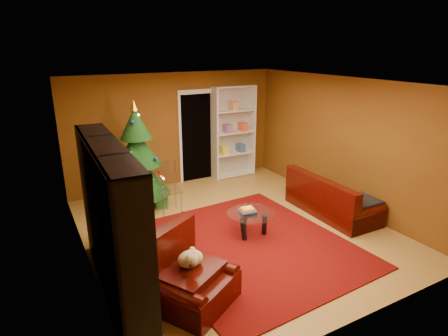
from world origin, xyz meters
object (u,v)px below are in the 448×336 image
christmas_tree (138,157)px  gift_box_green (162,202)px  media_unit (112,222)px  armchair (192,275)px  gift_box_red (127,195)px  sofa (333,194)px  dog (190,259)px  gift_box_teal (125,203)px  white_bookshelf (233,132)px  rug (250,245)px  coffee_table (251,223)px  acrylic_chair (169,190)px

christmas_tree → gift_box_green: size_ratio=9.54×
media_unit → armchair: size_ratio=2.60×
gift_box_red → sofa: size_ratio=0.11×
dog → sofa: (3.50, 1.09, -0.19)m
gift_box_teal → white_bookshelf: white_bookshelf is taller
rug → coffee_table: size_ratio=4.09×
gift_box_red → acrylic_chair: bearing=-58.3°
rug → gift_box_red: (-1.29, 2.91, 0.09)m
gift_box_red → dog: size_ratio=0.50×
armchair → gift_box_green: bearing=47.4°
acrylic_chair → gift_box_green: bearing=110.2°
gift_box_red → christmas_tree: bearing=-68.6°
christmas_tree → gift_box_teal: (-0.34, -0.08, -0.91)m
dog → coffee_table: 1.99m
sofa → gift_box_green: bearing=57.3°
christmas_tree → armchair: size_ratio=2.13×
acrylic_chair → christmas_tree: bearing=132.3°
media_unit → coffee_table: bearing=12.6°
gift_box_green → gift_box_red: bearing=125.7°
christmas_tree → acrylic_chair: size_ratio=2.45×
gift_box_green → dog: bearing=-102.5°
media_unit → sofa: size_ratio=1.42×
gift_box_red → coffee_table: size_ratio=0.24×
rug → sofa: size_ratio=1.84×
media_unit → dog: size_ratio=6.68×
rug → white_bookshelf: (1.51, 3.19, 1.12)m
coffee_table → armchair: bearing=-144.6°
gift_box_teal → gift_box_green: 0.73m
rug → gift_box_green: gift_box_green is taller
gift_box_teal → armchair: size_ratio=0.29×
gift_box_teal → sofa: (3.54, -2.09, 0.25)m
white_bookshelf → armchair: size_ratio=2.25×
gift_box_green → white_bookshelf: white_bookshelf is taller
rug → sofa: bearing=7.8°
rug → gift_box_red: bearing=114.0°
media_unit → gift_box_green: size_ratio=11.62×
media_unit → white_bookshelf: bearing=43.9°
rug → sofa: 2.14m
christmas_tree → white_bookshelf: 2.73m
gift_box_green → white_bookshelf: size_ratio=0.10×
dog → sofa: sofa is taller
white_bookshelf → gift_box_teal: bearing=-163.7°
rug → armchair: (-1.44, -0.87, 0.39)m
gift_box_red → sofa: sofa is taller
rug → media_unit: bearing=-175.9°
gift_box_green → armchair: armchair is taller
dog → sofa: 3.67m
gift_box_green → gift_box_red: gift_box_green is taller
gift_box_red → gift_box_teal: bearing=-107.1°
rug → gift_box_green: (-0.76, 2.16, 0.11)m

